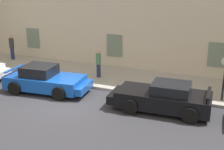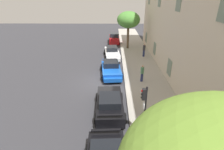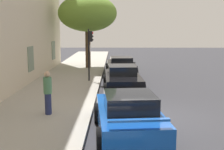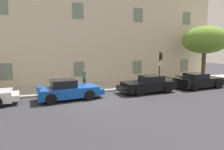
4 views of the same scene
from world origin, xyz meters
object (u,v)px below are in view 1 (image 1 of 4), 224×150
object	(u,v)px
sportscar_white_middle	(160,98)
pedestrian_admiring	(12,47)
sportscar_yellow_flank	(47,80)
pedestrian_strolling	(98,63)

from	to	relation	value
sportscar_white_middle	pedestrian_admiring	size ratio (longest dim) A/B	2.68
sportscar_yellow_flank	pedestrian_admiring	size ratio (longest dim) A/B	2.64
pedestrian_strolling	pedestrian_admiring	bearing A→B (deg)	169.99
sportscar_white_middle	pedestrian_admiring	xyz separation A→B (m)	(-12.37, 4.39, 0.43)
sportscar_white_middle	sportscar_yellow_flank	bearing A→B (deg)	179.90
sportscar_white_middle	pedestrian_strolling	bearing A→B (deg)	146.82
sportscar_yellow_flank	sportscar_white_middle	distance (m)	6.32
sportscar_yellow_flank	sportscar_white_middle	xyz separation A→B (m)	(6.32, -0.01, -0.01)
sportscar_white_middle	pedestrian_strolling	size ratio (longest dim) A/B	2.84
sportscar_white_middle	pedestrian_strolling	world-z (taller)	pedestrian_strolling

